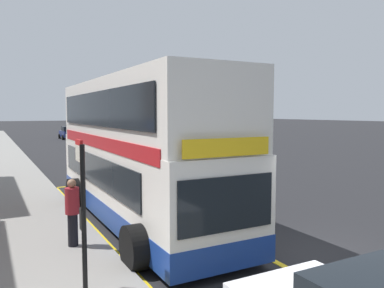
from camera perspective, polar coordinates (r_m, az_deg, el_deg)
ground_plane at (r=39.11m, az=-18.45°, el=-0.51°), size 260.00×260.00×0.00m
double_decker_bus at (r=12.09m, az=-8.24°, el=-1.65°), size 3.21×10.28×4.40m
bus_bay_markings at (r=12.62m, az=-8.11°, el=-10.90°), size 3.19×13.19×0.01m
bus_stop_sign at (r=7.28m, az=-16.00°, el=-8.46°), size 0.09×0.51×2.76m
parked_car_navy_across at (r=51.58m, az=-17.91°, el=1.60°), size 2.09×4.20×1.62m
pedestrian_waiting_near_sign at (r=9.86m, az=-17.39°, el=-9.34°), size 0.34×0.34×1.65m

